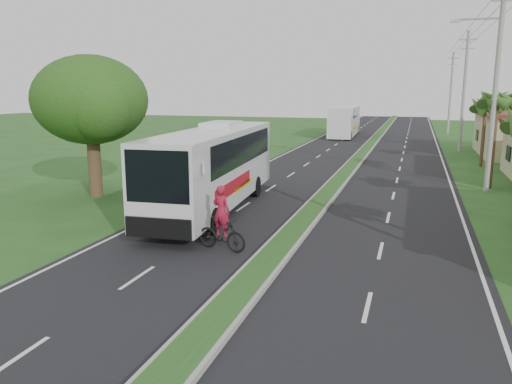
% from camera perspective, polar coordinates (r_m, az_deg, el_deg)
% --- Properties ---
extents(ground, '(180.00, 180.00, 0.00)m').
position_cam_1_polar(ground, '(14.70, -1.37, -11.32)').
color(ground, '#214A1B').
rests_on(ground, ground).
extents(road_asphalt, '(14.00, 160.00, 0.02)m').
position_cam_1_polar(road_asphalt, '(33.58, 9.84, 1.65)').
color(road_asphalt, black).
rests_on(road_asphalt, ground).
extents(median_strip, '(1.20, 160.00, 0.18)m').
position_cam_1_polar(median_strip, '(33.56, 9.84, 1.80)').
color(median_strip, gray).
rests_on(median_strip, ground).
extents(lane_edge_left, '(0.12, 160.00, 0.01)m').
position_cam_1_polar(lane_edge_left, '(35.10, -1.06, 2.23)').
color(lane_edge_left, silver).
rests_on(lane_edge_left, ground).
extents(lane_edge_right, '(0.12, 160.00, 0.01)m').
position_cam_1_polar(lane_edge_right, '(33.36, 21.30, 0.93)').
color(lane_edge_right, silver).
rests_on(lane_edge_right, ground).
extents(palm_verge_c, '(2.40, 2.40, 5.85)m').
position_cam_1_polar(palm_verge_c, '(32.09, 25.87, 9.40)').
color(palm_verge_c, '#473321').
rests_on(palm_verge_c, ground).
extents(palm_verge_d, '(2.40, 2.40, 5.25)m').
position_cam_1_polar(palm_verge_d, '(41.09, 24.80, 8.93)').
color(palm_verge_d, '#473321').
rests_on(palm_verge_d, ground).
extents(shade_tree, '(6.30, 6.00, 7.54)m').
position_cam_1_polar(shade_tree, '(28.19, -18.54, 9.61)').
color(shade_tree, '#473321').
rests_on(shade_tree, ground).
extents(utility_pole_b, '(3.20, 0.28, 12.00)m').
position_cam_1_polar(utility_pole_b, '(31.05, 25.70, 11.48)').
color(utility_pole_b, gray).
rests_on(utility_pole_b, ground).
extents(utility_pole_c, '(1.60, 0.28, 11.00)m').
position_cam_1_polar(utility_pole_c, '(50.95, 22.68, 10.69)').
color(utility_pole_c, gray).
rests_on(utility_pole_c, ground).
extents(utility_pole_d, '(1.60, 0.28, 10.50)m').
position_cam_1_polar(utility_pole_d, '(70.90, 21.36, 10.60)').
color(utility_pole_d, gray).
rests_on(utility_pole_d, ground).
extents(coach_bus_main, '(3.64, 13.05, 4.17)m').
position_cam_1_polar(coach_bus_main, '(23.95, -4.76, 3.33)').
color(coach_bus_main, silver).
rests_on(coach_bus_main, ground).
extents(coach_bus_far, '(3.13, 12.65, 3.66)m').
position_cam_1_polar(coach_bus_far, '(63.95, 10.12, 8.17)').
color(coach_bus_far, silver).
rests_on(coach_bus_far, ground).
extents(motorcyclist, '(2.08, 0.98, 2.41)m').
position_cam_1_polar(motorcyclist, '(18.02, -3.96, -4.09)').
color(motorcyclist, black).
rests_on(motorcyclist, ground).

